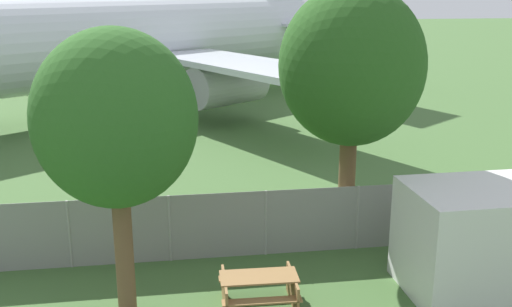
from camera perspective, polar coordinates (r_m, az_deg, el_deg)
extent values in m
cylinder|color=gray|center=(16.14, -17.35, -7.36)|extent=(0.07, 0.07, 1.82)
cylinder|color=gray|center=(15.93, -8.21, -7.09)|extent=(0.07, 0.07, 1.82)
cylinder|color=gray|center=(16.12, 0.93, -6.63)|extent=(0.07, 0.07, 1.82)
cylinder|color=gray|center=(16.71, 9.62, -6.04)|extent=(0.07, 0.07, 1.82)
cylinder|color=gray|center=(17.64, 17.55, -5.38)|extent=(0.07, 0.07, 1.82)
cube|color=gray|center=(15.93, -8.21, -7.09)|extent=(56.00, 0.01, 1.82)
cylinder|color=silver|center=(35.15, -12.88, 10.42)|extent=(25.82, 20.91, 4.72)
cone|color=silver|center=(46.75, 5.61, 11.97)|extent=(7.27, 6.93, 4.25)
cube|color=silver|center=(29.22, -0.87, 8.39)|extent=(9.71, 13.25, 0.30)
cylinder|color=#939399|center=(31.08, -2.81, 6.56)|extent=(4.68, 4.24, 2.12)
cube|color=silver|center=(43.53, -17.59, 10.11)|extent=(11.93, 12.00, 0.30)
cylinder|color=#939399|center=(42.16, -15.69, 8.44)|extent=(4.68, 4.24, 2.12)
cube|color=silver|center=(43.43, 1.88, 12.37)|extent=(9.23, 10.58, 0.20)
cylinder|color=#2D2D33|center=(34.09, -7.93, 5.10)|extent=(0.24, 0.24, 1.65)
cylinder|color=#2D2D33|center=(34.19, -7.89, 4.20)|extent=(0.63, 0.58, 0.56)
cylinder|color=#2D2D33|center=(38.68, -13.08, 6.10)|extent=(0.24, 0.24, 1.65)
cylinder|color=#2D2D33|center=(38.78, -13.03, 5.31)|extent=(0.63, 0.58, 0.56)
cube|color=silver|center=(15.39, 22.14, -7.49)|extent=(4.48, 2.57, 2.57)
cube|color=olive|center=(13.72, 0.28, -11.64)|extent=(1.77, 0.81, 0.04)
cube|color=olive|center=(14.35, 0.00, -11.68)|extent=(1.76, 0.33, 0.04)
cube|color=olive|center=(13.38, 0.58, -13.88)|extent=(1.76, 0.33, 0.04)
cube|color=olive|center=(14.00, 3.51, -12.79)|extent=(0.10, 1.40, 0.74)
cube|color=olive|center=(13.83, -3.00, -13.16)|extent=(0.10, 1.40, 0.74)
cylinder|color=brown|center=(13.47, -12.45, -9.00)|extent=(0.41, 0.41, 3.00)
ellipsoid|color=#2D6023|center=(12.54, -13.24, 3.28)|extent=(3.38, 3.38, 3.72)
cylinder|color=brown|center=(16.78, 8.62, -3.08)|extent=(0.46, 0.46, 3.37)
ellipsoid|color=#28561E|center=(16.03, 9.11, 8.25)|extent=(3.86, 3.86, 4.24)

